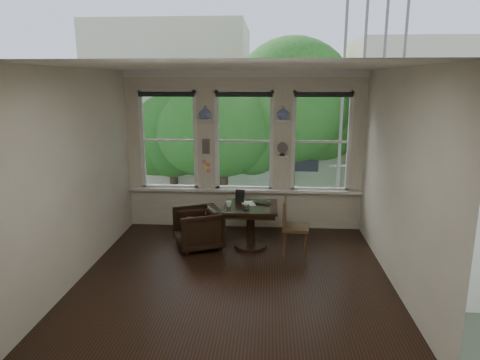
# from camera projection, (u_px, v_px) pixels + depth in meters

# --- Properties ---
(ground) EXTENTS (4.50, 4.50, 0.00)m
(ground) POSITION_uv_depth(u_px,v_px,m) (235.00, 276.00, 6.34)
(ground) COLOR black
(ground) RESTS_ON ground
(ceiling) EXTENTS (4.50, 4.50, 0.00)m
(ceiling) POSITION_uv_depth(u_px,v_px,m) (234.00, 67.00, 5.65)
(ceiling) COLOR silver
(ceiling) RESTS_ON ground
(wall_back) EXTENTS (4.50, 0.00, 4.50)m
(wall_back) POSITION_uv_depth(u_px,v_px,m) (244.00, 151.00, 8.18)
(wall_back) COLOR silver
(wall_back) RESTS_ON ground
(wall_front) EXTENTS (4.50, 0.00, 4.50)m
(wall_front) POSITION_uv_depth(u_px,v_px,m) (214.00, 233.00, 3.81)
(wall_front) COLOR silver
(wall_front) RESTS_ON ground
(wall_left) EXTENTS (0.00, 4.50, 4.50)m
(wall_left) POSITION_uv_depth(u_px,v_px,m) (79.00, 175.00, 6.14)
(wall_left) COLOR silver
(wall_left) RESTS_ON ground
(wall_right) EXTENTS (0.00, 4.50, 4.50)m
(wall_right) POSITION_uv_depth(u_px,v_px,m) (398.00, 180.00, 5.84)
(wall_right) COLOR silver
(wall_right) RESTS_ON ground
(window_left) EXTENTS (1.10, 0.12, 1.90)m
(window_left) POSITION_uv_depth(u_px,v_px,m) (169.00, 140.00, 8.23)
(window_left) COLOR white
(window_left) RESTS_ON ground
(window_center) EXTENTS (1.10, 0.12, 1.90)m
(window_center) POSITION_uv_depth(u_px,v_px,m) (244.00, 141.00, 8.13)
(window_center) COLOR white
(window_center) RESTS_ON ground
(window_right) EXTENTS (1.10, 0.12, 1.90)m
(window_right) POSITION_uv_depth(u_px,v_px,m) (321.00, 142.00, 8.04)
(window_right) COLOR white
(window_right) RESTS_ON ground
(shelf_left) EXTENTS (0.26, 0.16, 0.03)m
(shelf_left) POSITION_uv_depth(u_px,v_px,m) (205.00, 120.00, 7.99)
(shelf_left) COLOR white
(shelf_left) RESTS_ON ground
(shelf_right) EXTENTS (0.26, 0.16, 0.03)m
(shelf_right) POSITION_uv_depth(u_px,v_px,m) (283.00, 120.00, 7.90)
(shelf_right) COLOR white
(shelf_right) RESTS_ON ground
(intercom) EXTENTS (0.14, 0.06, 0.28)m
(intercom) POSITION_uv_depth(u_px,v_px,m) (206.00, 146.00, 8.14)
(intercom) COLOR #59544F
(intercom) RESTS_ON ground
(sticky_notes) EXTENTS (0.16, 0.01, 0.24)m
(sticky_notes) POSITION_uv_depth(u_px,v_px,m) (206.00, 164.00, 8.22)
(sticky_notes) COLOR pink
(sticky_notes) RESTS_ON ground
(desk_fan) EXTENTS (0.20, 0.20, 0.24)m
(desk_fan) POSITION_uv_depth(u_px,v_px,m) (282.00, 151.00, 8.01)
(desk_fan) COLOR #59544F
(desk_fan) RESTS_ON ground
(vase_left) EXTENTS (0.24, 0.24, 0.25)m
(vase_left) POSITION_uv_depth(u_px,v_px,m) (205.00, 112.00, 7.96)
(vase_left) COLOR silver
(vase_left) RESTS_ON shelf_left
(vase_right) EXTENTS (0.24, 0.24, 0.25)m
(vase_right) POSITION_uv_depth(u_px,v_px,m) (283.00, 113.00, 7.86)
(vase_right) COLOR silver
(vase_right) RESTS_ON shelf_right
(table) EXTENTS (0.90, 0.90, 0.75)m
(table) POSITION_uv_depth(u_px,v_px,m) (251.00, 227.00, 7.34)
(table) COLOR black
(table) RESTS_ON ground
(armchair_left) EXTENTS (1.00, 0.98, 0.69)m
(armchair_left) POSITION_uv_depth(u_px,v_px,m) (198.00, 228.00, 7.33)
(armchair_left) COLOR black
(armchair_left) RESTS_ON ground
(cushion_red) EXTENTS (0.45, 0.45, 0.06)m
(cushion_red) POSITION_uv_depth(u_px,v_px,m) (198.00, 223.00, 7.30)
(cushion_red) COLOR maroon
(cushion_red) RESTS_ON armchair_left
(side_chair_right) EXTENTS (0.46, 0.46, 0.92)m
(side_chair_right) POSITION_uv_depth(u_px,v_px,m) (296.00, 227.00, 7.05)
(side_chair_right) COLOR #462A19
(side_chair_right) RESTS_ON ground
(laptop) EXTENTS (0.38, 0.34, 0.03)m
(laptop) POSITION_uv_depth(u_px,v_px,m) (260.00, 204.00, 7.31)
(laptop) COLOR black
(laptop) RESTS_ON table
(mug) EXTENTS (0.12, 0.12, 0.09)m
(mug) POSITION_uv_depth(u_px,v_px,m) (229.00, 204.00, 7.19)
(mug) COLOR white
(mug) RESTS_ON table
(drinking_glass) EXTENTS (0.12, 0.12, 0.09)m
(drinking_glass) POSITION_uv_depth(u_px,v_px,m) (246.00, 207.00, 7.01)
(drinking_glass) COLOR white
(drinking_glass) RESTS_ON table
(tablet) EXTENTS (0.17, 0.10, 0.22)m
(tablet) POSITION_uv_depth(u_px,v_px,m) (240.00, 196.00, 7.43)
(tablet) COLOR black
(tablet) RESTS_ON table
(papers) EXTENTS (0.28, 0.34, 0.00)m
(papers) POSITION_uv_depth(u_px,v_px,m) (248.00, 203.00, 7.37)
(papers) COLOR silver
(papers) RESTS_ON table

